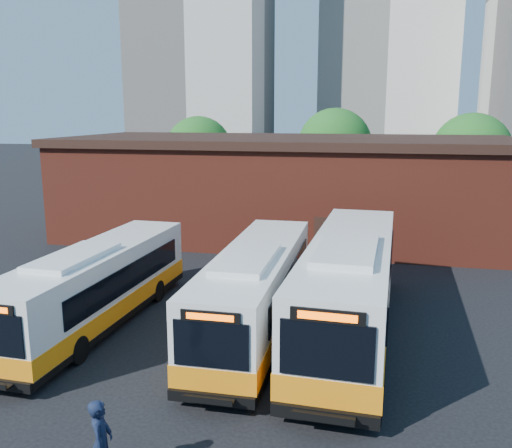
% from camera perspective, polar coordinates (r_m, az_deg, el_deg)
% --- Properties ---
extents(ground, '(220.00, 220.00, 0.00)m').
position_cam_1_polar(ground, '(17.73, -7.14, -15.08)').
color(ground, black).
extents(bus_midwest, '(2.81, 11.59, 3.13)m').
position_cam_1_polar(bus_midwest, '(21.42, -16.40, -6.57)').
color(bus_midwest, white).
rests_on(bus_midwest, ground).
extents(bus_mideast, '(2.55, 11.96, 3.25)m').
position_cam_1_polar(bus_mideast, '(19.97, -0.01, -7.27)').
color(bus_mideast, white).
rests_on(bus_mideast, ground).
extents(bus_east, '(3.38, 13.66, 3.69)m').
position_cam_1_polar(bus_east, '(19.97, 9.80, -6.83)').
color(bus_east, white).
rests_on(bus_east, ground).
extents(transit_worker, '(0.66, 0.83, 2.00)m').
position_cam_1_polar(transit_worker, '(12.96, -15.97, -21.30)').
color(transit_worker, black).
rests_on(transit_worker, ground).
extents(depot_building, '(28.60, 12.60, 6.40)m').
position_cam_1_polar(depot_building, '(35.63, 3.37, 4.07)').
color(depot_building, maroon).
rests_on(depot_building, ground).
extents(tree_west, '(6.00, 6.00, 7.65)m').
position_cam_1_polar(tree_west, '(49.47, -6.04, 7.77)').
color(tree_west, '#382314').
rests_on(tree_west, ground).
extents(tree_mid, '(6.56, 6.56, 8.36)m').
position_cam_1_polar(tree_mid, '(49.10, 8.27, 8.19)').
color(tree_mid, '#382314').
rests_on(tree_mid, ground).
extents(tree_east, '(6.24, 6.24, 7.96)m').
position_cam_1_polar(tree_east, '(46.63, 21.70, 7.01)').
color(tree_east, '#382314').
rests_on(tree_east, ground).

